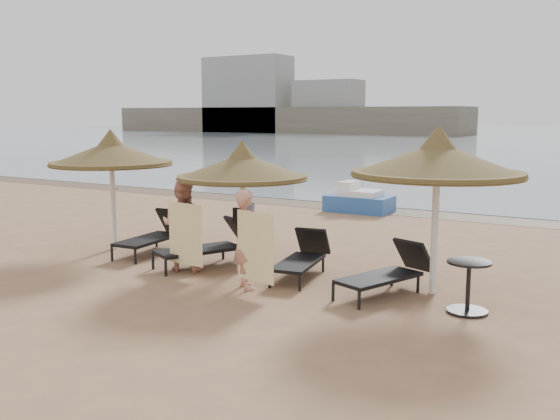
% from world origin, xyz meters
% --- Properties ---
extents(ground, '(160.00, 160.00, 0.00)m').
position_xyz_m(ground, '(0.00, 0.00, 0.00)').
color(ground, '#A0724E').
rests_on(ground, ground).
extents(wet_sand_strip, '(200.00, 1.60, 0.01)m').
position_xyz_m(wet_sand_strip, '(0.00, 9.40, 0.00)').
color(wet_sand_strip, brown).
rests_on(wet_sand_strip, ground).
extents(far_shore, '(150.00, 54.80, 12.00)m').
position_xyz_m(far_shore, '(-25.10, 77.82, 2.91)').
color(far_shore, '#726856').
rests_on(far_shore, ground).
extents(palapa_left, '(2.77, 2.77, 2.74)m').
position_xyz_m(palapa_left, '(-3.85, 0.83, 2.18)').
color(palapa_left, white).
rests_on(palapa_left, ground).
extents(palapa_center, '(2.60, 2.60, 2.57)m').
position_xyz_m(palapa_center, '(-0.23, 0.75, 2.05)').
color(palapa_center, white).
rests_on(palapa_center, ground).
extents(palapa_right, '(2.92, 2.92, 2.90)m').
position_xyz_m(palapa_right, '(3.53, 1.03, 2.31)').
color(palapa_right, white).
rests_on(palapa_right, ground).
extents(lounger_far_left, '(0.86, 2.10, 0.92)m').
position_xyz_m(lounger_far_left, '(-2.79, 1.04, 0.41)').
color(lounger_far_left, black).
rests_on(lounger_far_left, ground).
extents(lounger_near_left, '(1.54, 2.20, 0.95)m').
position_xyz_m(lounger_near_left, '(-1.00, 0.71, 0.42)').
color(lounger_near_left, black).
rests_on(lounger_near_left, ground).
extents(lounger_near_right, '(0.95, 1.98, 0.85)m').
position_xyz_m(lounger_near_right, '(1.03, 0.92, 0.38)').
color(lounger_near_right, black).
rests_on(lounger_near_right, ground).
extents(lounger_far_right, '(1.28, 2.06, 0.88)m').
position_xyz_m(lounger_far_right, '(2.89, 0.63, 0.39)').
color(lounger_far_right, black).
rests_on(lounger_far_right, ground).
extents(side_table, '(0.68, 0.68, 0.83)m').
position_xyz_m(side_table, '(4.32, 0.26, 0.39)').
color(side_table, black).
rests_on(side_table, ground).
extents(person_left, '(1.09, 0.85, 2.10)m').
position_xyz_m(person_left, '(-1.22, 0.10, 1.05)').
color(person_left, tan).
rests_on(person_left, ground).
extents(person_right, '(1.12, 1.08, 2.06)m').
position_xyz_m(person_right, '(0.58, -0.34, 1.03)').
color(person_right, tan).
rests_on(person_right, ground).
extents(towel_left, '(0.85, 0.08, 1.19)m').
position_xyz_m(towel_left, '(-0.87, -0.25, 0.82)').
color(towel_left, yellow).
rests_on(towel_left, ground).
extents(towel_right, '(0.85, 0.20, 1.21)m').
position_xyz_m(towel_right, '(0.93, -0.59, 0.83)').
color(towel_right, yellow).
rests_on(towel_right, ground).
extents(bag_patterned, '(0.28, 0.12, 0.35)m').
position_xyz_m(bag_patterned, '(-0.23, 0.93, 1.14)').
color(bag_patterned, white).
rests_on(bag_patterned, ground).
extents(bag_dark, '(0.24, 0.11, 0.32)m').
position_xyz_m(bag_dark, '(-0.23, 0.59, 1.10)').
color(bag_dark, black).
rests_on(bag_dark, ground).
extents(pedal_boat, '(2.04, 1.21, 0.95)m').
position_xyz_m(pedal_boat, '(-1.24, 8.78, 0.35)').
color(pedal_boat, '#2A59A7').
rests_on(pedal_boat, ground).
extents(buoy_left, '(0.39, 0.39, 0.39)m').
position_xyz_m(buoy_left, '(-6.07, 22.90, 0.20)').
color(buoy_left, yellow).
rests_on(buoy_left, ground).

